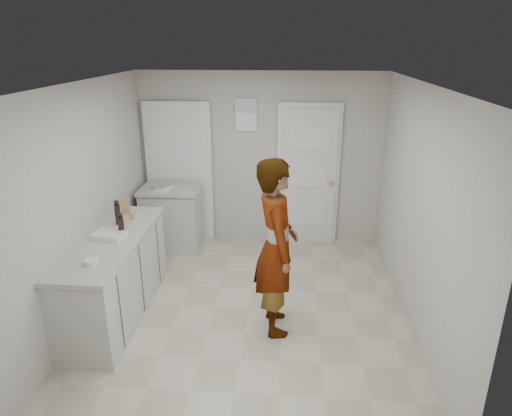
# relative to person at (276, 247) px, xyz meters

# --- Properties ---
(ground) EXTENTS (4.00, 4.00, 0.00)m
(ground) POSITION_rel_person_xyz_m (-0.31, 0.30, -0.93)
(ground) COLOR #AFAA93
(ground) RESTS_ON ground
(room_shell) EXTENTS (4.00, 4.00, 4.00)m
(room_shell) POSITION_rel_person_xyz_m (-0.49, 2.25, 0.10)
(room_shell) COLOR #A3A09A
(room_shell) RESTS_ON ground
(main_counter) EXTENTS (0.64, 1.96, 0.93)m
(main_counter) POSITION_rel_person_xyz_m (-1.76, 0.10, -0.50)
(main_counter) COLOR beige
(main_counter) RESTS_ON ground
(side_counter) EXTENTS (0.84, 0.61, 0.93)m
(side_counter) POSITION_rel_person_xyz_m (-1.56, 1.85, -0.50)
(side_counter) COLOR beige
(side_counter) RESTS_ON ground
(person) EXTENTS (0.56, 0.75, 1.86)m
(person) POSITION_rel_person_xyz_m (0.00, 0.00, 0.00)
(person) COLOR silver
(person) RESTS_ON ground
(cake_mix_box) EXTENTS (0.12, 0.08, 0.18)m
(cake_mix_box) POSITION_rel_person_xyz_m (-1.83, 0.80, 0.08)
(cake_mix_box) COLOR olive
(cake_mix_box) RESTS_ON main_counter
(spice_jar) EXTENTS (0.05, 0.05, 0.08)m
(spice_jar) POSITION_rel_person_xyz_m (-1.69, 0.66, 0.04)
(spice_jar) COLOR tan
(spice_jar) RESTS_ON main_counter
(oil_cruet_a) EXTENTS (0.06, 0.06, 0.25)m
(oil_cruet_a) POSITION_rel_person_xyz_m (-1.67, 0.21, 0.12)
(oil_cruet_a) COLOR black
(oil_cruet_a) RESTS_ON main_counter
(oil_cruet_b) EXTENTS (0.06, 0.06, 0.29)m
(oil_cruet_b) POSITION_rel_person_xyz_m (-1.81, 0.50, 0.13)
(oil_cruet_b) COLOR black
(oil_cruet_b) RESTS_ON main_counter
(baking_dish) EXTENTS (0.36, 0.28, 0.06)m
(baking_dish) POSITION_rel_person_xyz_m (-1.77, 0.11, 0.02)
(baking_dish) COLOR silver
(baking_dish) RESTS_ON main_counter
(egg_bowl) EXTENTS (0.13, 0.13, 0.05)m
(egg_bowl) POSITION_rel_person_xyz_m (-1.71, -0.49, 0.02)
(egg_bowl) COLOR silver
(egg_bowl) RESTS_ON main_counter
(papers) EXTENTS (0.25, 0.31, 0.01)m
(papers) POSITION_rel_person_xyz_m (-1.64, 1.82, 0.00)
(papers) COLOR white
(papers) RESTS_ON side_counter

